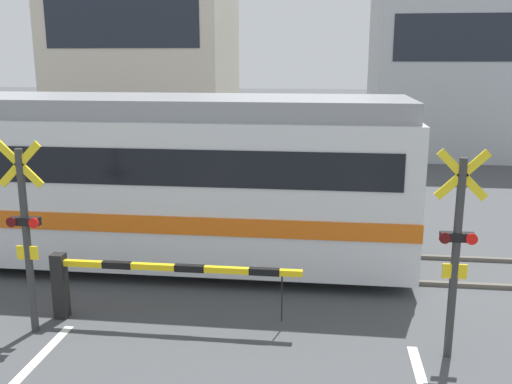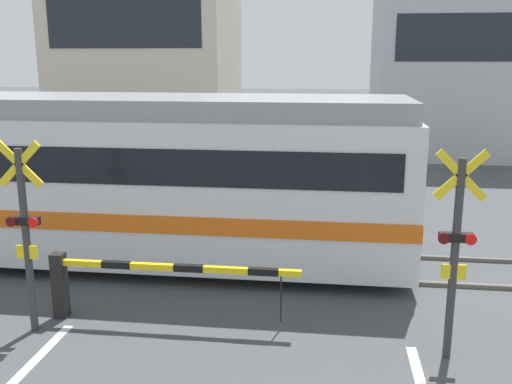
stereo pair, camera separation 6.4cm
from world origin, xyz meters
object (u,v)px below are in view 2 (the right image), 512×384
object	(u,v)px
crossing_barrier_near	(122,277)
crossing_barrier_far	(347,195)
crossing_signal_left	(25,229)
crossing_signal_right	(455,247)
pedestrian	(288,161)

from	to	relation	value
crossing_barrier_near	crossing_barrier_far	bearing A→B (deg)	58.77
crossing_barrier_far	crossing_signal_left	bearing A→B (deg)	-126.90
crossing_barrier_near	crossing_signal_right	distance (m)	4.91
crossing_barrier_far	crossing_signal_left	size ratio (longest dim) A/B	1.34
crossing_barrier_far	crossing_signal_right	size ratio (longest dim) A/B	1.34
crossing_barrier_far	crossing_signal_right	distance (m)	6.58
crossing_signal_left	crossing_barrier_near	bearing A→B (deg)	21.97
crossing_barrier_near	pedestrian	bearing A→B (deg)	77.85
pedestrian	crossing_signal_right	bearing A→B (deg)	-72.79
crossing_signal_right	pedestrian	distance (m)	9.82
crossing_signal_left	crossing_signal_right	world-z (taller)	same
crossing_signal_right	pedestrian	world-z (taller)	crossing_signal_right
crossing_barrier_far	pedestrian	xyz separation A→B (m)	(-1.68, 2.96, 0.28)
crossing_signal_right	crossing_signal_left	bearing A→B (deg)	180.00
crossing_barrier_near	crossing_signal_left	distance (m)	1.58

